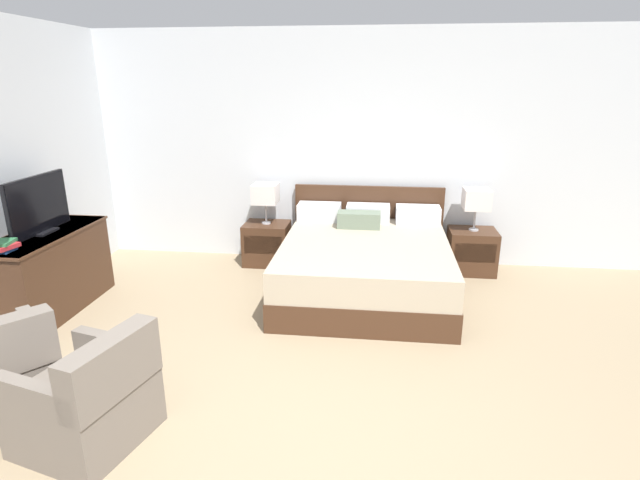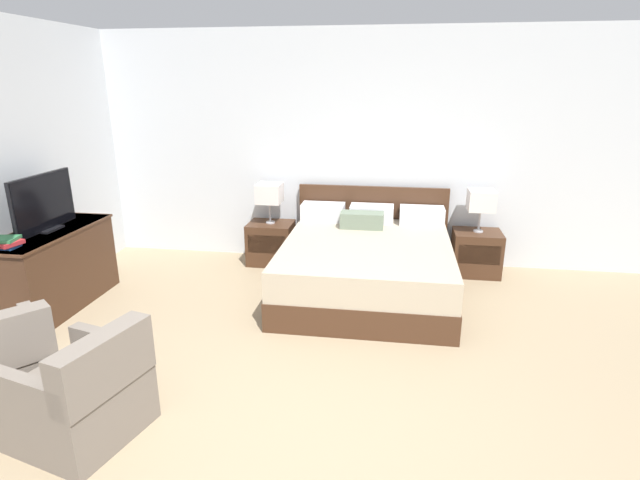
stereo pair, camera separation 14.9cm
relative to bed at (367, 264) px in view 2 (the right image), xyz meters
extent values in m
plane|color=#998466|center=(-0.28, -2.54, -0.31)|extent=(10.68, 10.68, 0.00)
cube|color=silver|center=(-0.28, 1.05, 1.08)|extent=(7.37, 0.06, 2.78)
cube|color=#422819|center=(0.00, -0.08, -0.17)|extent=(1.74, 2.01, 0.28)
cube|color=tan|center=(0.00, -0.08, 0.11)|extent=(1.73, 1.99, 0.30)
cube|color=#422819|center=(0.00, 0.95, 0.17)|extent=(1.81, 0.05, 0.97)
cube|color=silver|center=(-0.59, 0.76, 0.36)|extent=(0.51, 0.28, 0.20)
cube|color=silver|center=(0.00, 0.76, 0.36)|extent=(0.51, 0.28, 0.20)
cube|color=silver|center=(0.59, 0.76, 0.36)|extent=(0.51, 0.28, 0.20)
cube|color=slate|center=(-0.10, 0.49, 0.35)|extent=(0.49, 0.22, 0.18)
cube|color=#422819|center=(-1.24, 0.73, -0.06)|extent=(0.54, 0.45, 0.51)
cube|color=black|center=(-1.24, 0.51, 0.00)|extent=(0.46, 0.01, 0.23)
cube|color=#422819|center=(1.24, 0.73, -0.06)|extent=(0.54, 0.45, 0.51)
cube|color=black|center=(1.24, 0.51, 0.00)|extent=(0.46, 0.01, 0.23)
cylinder|color=#B7B7BC|center=(-1.24, 0.73, 0.21)|extent=(0.11, 0.11, 0.02)
cylinder|color=#B7B7BC|center=(-1.24, 0.73, 0.34)|extent=(0.02, 0.02, 0.24)
cube|color=silver|center=(-1.24, 0.73, 0.58)|extent=(0.30, 0.30, 0.23)
cylinder|color=#B7B7BC|center=(1.24, 0.73, 0.21)|extent=(0.11, 0.11, 0.02)
cylinder|color=#B7B7BC|center=(1.24, 0.73, 0.34)|extent=(0.02, 0.02, 0.24)
cube|color=silver|center=(1.24, 0.73, 0.58)|extent=(0.30, 0.30, 0.23)
cube|color=#422819|center=(-3.06, -0.85, 0.09)|extent=(0.55, 1.34, 0.80)
cube|color=#482C1C|center=(-3.06, -0.85, 0.47)|extent=(0.57, 1.38, 0.02)
cube|color=black|center=(-3.06, -0.83, 0.50)|extent=(0.18, 0.26, 0.02)
cube|color=black|center=(-3.06, -0.83, 0.76)|extent=(0.04, 0.83, 0.54)
cube|color=black|center=(-3.04, -0.83, 0.76)|extent=(0.01, 0.81, 0.51)
cube|color=#234C8E|center=(-3.07, -1.37, 0.50)|extent=(0.24, 0.15, 0.03)
cube|color=#B7282D|center=(-3.04, -1.37, 0.53)|extent=(0.24, 0.23, 0.04)
cube|color=#2D7042|center=(-3.08, -1.37, 0.56)|extent=(0.27, 0.24, 0.03)
cube|color=#70665B|center=(-2.25, -2.13, 0.18)|extent=(0.54, 0.46, 0.18)
cube|color=#70665B|center=(-1.67, -2.57, -0.11)|extent=(0.83, 0.83, 0.40)
cube|color=#70665B|center=(-1.40, -2.64, 0.27)|extent=(0.33, 0.70, 0.36)
cube|color=#70665B|center=(-1.74, -2.86, 0.18)|extent=(0.63, 0.24, 0.18)
cube|color=#70665B|center=(-1.59, -2.29, 0.18)|extent=(0.63, 0.24, 0.18)
camera|label=1|loc=(0.12, -5.04, 1.87)|focal=28.00mm
camera|label=2|loc=(0.26, -5.02, 1.87)|focal=28.00mm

